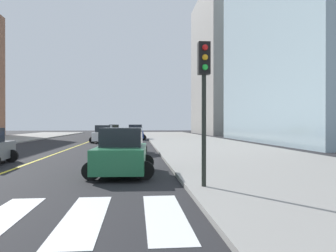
# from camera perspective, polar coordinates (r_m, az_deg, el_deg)

# --- Properties ---
(sidewalk_kerb_east) EXTENTS (10.00, 120.00, 0.15)m
(sidewalk_kerb_east) POSITION_cam_1_polar(r_m,az_deg,el_deg) (24.40, 10.13, -4.40)
(sidewalk_kerb_east) COLOR gray
(sidewalk_kerb_east) RESTS_ON ground
(lane_divider_paint) EXTENTS (0.16, 80.00, 0.01)m
(lane_divider_paint) POSITION_cam_1_polar(r_m,az_deg,el_deg) (43.84, -12.89, -2.42)
(lane_divider_paint) COLOR yellow
(lane_divider_paint) RESTS_ON ground
(parking_garage_concrete) EXTENTS (18.00, 24.00, 29.82)m
(parking_garage_concrete) POSITION_cam_1_polar(r_m,az_deg,el_deg) (74.19, 12.58, 10.24)
(parking_garage_concrete) COLOR gray
(parking_garage_concrete) RESTS_ON ground
(car_green_second) EXTENTS (2.81, 4.39, 1.92)m
(car_green_second) POSITION_cam_1_polar(r_m,az_deg,el_deg) (13.76, -8.04, -4.59)
(car_green_second) COLOR #236B42
(car_green_second) RESTS_ON ground
(car_white_third) EXTENTS (2.83, 4.47, 1.98)m
(car_white_third) POSITION_cam_1_polar(r_m,az_deg,el_deg) (38.05, -11.12, -1.45)
(car_white_third) COLOR silver
(car_white_third) RESTS_ON ground
(car_silver_fourth) EXTENTS (2.52, 3.97, 1.75)m
(car_silver_fourth) POSITION_cam_1_polar(r_m,az_deg,el_deg) (23.58, -6.63, -2.75)
(car_silver_fourth) COLOR #B7B7BC
(car_silver_fourth) RESTS_ON ground
(car_blue_fifth) EXTENTS (2.88, 4.59, 2.04)m
(car_blue_fifth) POSITION_cam_1_polar(r_m,az_deg,el_deg) (44.52, -5.70, -1.15)
(car_blue_fifth) COLOR #2D479E
(car_blue_fifth) RESTS_ON ground
(car_yellow_sixth) EXTENTS (2.88, 4.58, 2.04)m
(car_yellow_sixth) POSITION_cam_1_polar(r_m,az_deg,el_deg) (61.69, -9.32, -0.76)
(car_yellow_sixth) COLOR gold
(car_yellow_sixth) RESTS_ON ground
(traffic_light_near_corner) EXTENTS (0.36, 0.41, 4.46)m
(traffic_light_near_corner) POSITION_cam_1_polar(r_m,az_deg,el_deg) (10.28, 6.26, 7.15)
(traffic_light_near_corner) COLOR black
(traffic_light_near_corner) RESTS_ON sidewalk_kerb_east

